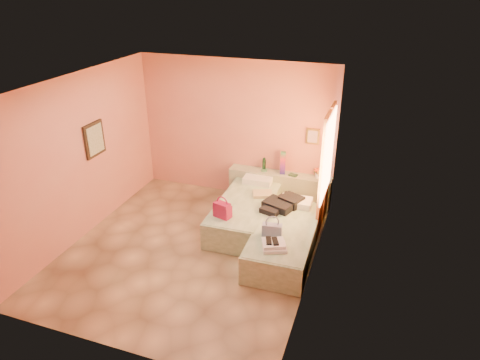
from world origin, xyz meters
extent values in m
plane|color=tan|center=(0.00, 0.00, 0.00)|extent=(4.50, 4.50, 0.00)
cube|color=tan|center=(0.00, 2.25, 1.40)|extent=(4.00, 0.02, 2.80)
cube|color=tan|center=(-2.00, 0.00, 1.40)|extent=(0.02, 4.50, 2.80)
cube|color=tan|center=(2.00, 0.00, 1.40)|extent=(0.02, 4.50, 2.80)
cube|color=white|center=(0.00, 0.00, 2.80)|extent=(4.00, 4.50, 0.02)
cube|color=#FFD89E|center=(1.98, 1.25, 1.50)|extent=(0.02, 1.10, 1.40)
cube|color=orange|center=(1.94, 1.10, 1.15)|extent=(0.05, 0.55, 2.20)
cube|color=orange|center=(1.94, 1.70, 1.15)|extent=(0.05, 0.45, 2.20)
cube|color=#312215|center=(-1.97, 0.40, 1.60)|extent=(0.04, 0.50, 0.60)
cube|color=gold|center=(1.55, 2.22, 1.45)|extent=(0.25, 0.04, 0.30)
cube|color=#A8B493|center=(0.98, 2.10, 0.33)|extent=(2.05, 0.30, 0.65)
cube|color=beige|center=(0.60, 1.05, 0.25)|extent=(0.95, 2.02, 0.50)
cube|color=beige|center=(1.50, 0.40, 0.25)|extent=(0.95, 2.02, 0.50)
cylinder|color=#153C27|center=(0.63, 2.14, 0.78)|extent=(0.08, 0.08, 0.25)
cube|color=#9C1340|center=(1.02, 2.10, 0.88)|extent=(0.12, 0.12, 0.45)
cylinder|color=#539968|center=(0.65, 2.09, 0.66)|extent=(0.13, 0.13, 0.03)
cube|color=#294E33|center=(1.25, 2.07, 0.66)|extent=(0.19, 0.15, 0.03)
cube|color=white|center=(1.71, 2.15, 0.76)|extent=(0.23, 0.23, 0.23)
cube|color=#9C1340|center=(0.42, 0.39, 0.64)|extent=(0.32, 0.24, 0.27)
cube|color=tan|center=(0.84, 1.35, 0.53)|extent=(0.43, 0.39, 0.06)
cube|color=black|center=(1.29, 0.99, 0.58)|extent=(0.68, 0.68, 0.16)
cube|color=#384B88|center=(1.35, 0.11, 0.60)|extent=(0.32, 0.17, 0.20)
cube|color=white|center=(1.48, -0.22, 0.55)|extent=(0.43, 0.41, 0.10)
cube|color=black|center=(1.44, -0.21, 0.61)|extent=(0.22, 0.25, 0.02)
camera|label=1|loc=(2.73, -5.42, 4.20)|focal=32.00mm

